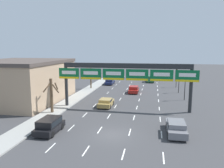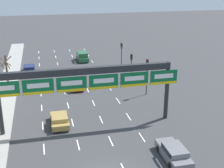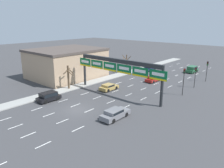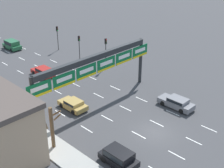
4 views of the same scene
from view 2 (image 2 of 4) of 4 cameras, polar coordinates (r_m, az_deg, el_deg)
The scene contains 11 objects.
lane_dashes at distance 38.19m, azimuth -5.19°, elevation -5.14°, with size 10.02×67.00×0.01m.
sign_gantry at distance 32.69m, azimuth -4.52°, elevation 0.83°, with size 19.98×0.70×6.74m.
car_gold at distance 35.12m, azimuth -9.57°, elevation -6.45°, with size 1.93×4.00×1.24m.
car_navy at distance 54.52m, azimuth -14.92°, elevation 2.72°, with size 1.87×4.48×1.31m.
car_red at distance 45.81m, azimuth -6.57°, elevation 0.10°, with size 1.88×4.24×1.38m.
car_grey at distance 29.21m, azimuth 11.25°, elevation -12.16°, with size 1.89×4.71×1.39m.
suv_green at distance 60.22m, azimuth -5.45°, elevation 5.12°, with size 1.98×4.10×1.71m.
traffic_light_near_gantry at distance 42.46m, azimuth 6.43°, elevation 2.58°, with size 0.30×0.35×5.07m.
traffic_light_mid_block at distance 48.32m, azimuth 3.57°, elevation 4.07°, with size 0.30×0.35×4.20m.
traffic_light_far_end at distance 54.31m, azimuth 1.75°, elevation 6.14°, with size 0.30×0.35×4.61m.
tree_bare_closest at distance 47.75m, azimuth -18.77°, elevation 2.63°, with size 2.00×2.10×4.74m.
Camera 2 is at (-4.55, -20.90, 15.95)m, focal length 50.00 mm.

